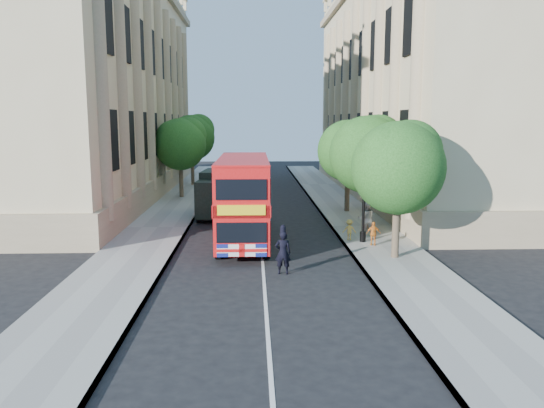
{
  "coord_description": "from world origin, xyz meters",
  "views": [
    {
      "loc": [
        -0.4,
        -19.35,
        6.03
      ],
      "look_at": [
        0.46,
        4.28,
        2.3
      ],
      "focal_mm": 35.0,
      "sensor_mm": 36.0,
      "label": 1
    }
  ],
  "objects": [
    {
      "name": "ground",
      "position": [
        0.0,
        0.0,
        0.0
      ],
      "size": [
        120.0,
        120.0,
        0.0
      ],
      "primitive_type": "plane",
      "color": "black",
      "rests_on": "ground"
    },
    {
      "name": "box_van",
      "position": [
        -2.57,
        13.57,
        1.42
      ],
      "size": [
        2.49,
        5.23,
        2.9
      ],
      "rotation": [
        0.0,
        0.0,
        -0.09
      ],
      "color": "black",
      "rests_on": "ground"
    },
    {
      "name": "double_decker_bus",
      "position": [
        -0.87,
        6.55,
        2.29
      ],
      "size": [
        2.44,
        9.0,
        4.15
      ],
      "rotation": [
        0.0,
        0.0,
        -0.0
      ],
      "color": "red",
      "rests_on": "ground"
    },
    {
      "name": "child_b",
      "position": [
        4.4,
        6.4,
        0.64
      ],
      "size": [
        0.7,
        0.43,
        1.05
      ],
      "primitive_type": "imported",
      "rotation": [
        0.0,
        0.0,
        3.07
      ],
      "color": "#E3BA4D",
      "rests_on": "pavement_right"
    },
    {
      "name": "tree_left_back",
      "position": [
        -5.96,
        30.03,
        4.71
      ],
      "size": [
        4.2,
        4.2,
        6.65
      ],
      "color": "#473828",
      "rests_on": "ground"
    },
    {
      "name": "lamp_post",
      "position": [
        5.0,
        6.0,
        2.51
      ],
      "size": [
        0.32,
        0.32,
        5.16
      ],
      "color": "black",
      "rests_on": "pavement_right"
    },
    {
      "name": "woman_pedestrian",
      "position": [
        5.43,
        7.41,
        1.01
      ],
      "size": [
        0.87,
        0.68,
        1.79
      ],
      "primitive_type": "imported",
      "rotation": [
        0.0,
        0.0,
        3.14
      ],
      "color": "beige",
      "rests_on": "pavement_right"
    },
    {
      "name": "tree_right_mid",
      "position": [
        5.84,
        9.03,
        4.45
      ],
      "size": [
        4.2,
        4.2,
        6.37
      ],
      "color": "#473828",
      "rests_on": "ground"
    },
    {
      "name": "pavement_left",
      "position": [
        -5.75,
        10.0,
        0.06
      ],
      "size": [
        3.5,
        80.0,
        0.12
      ],
      "primitive_type": "cube",
      "color": "gray",
      "rests_on": "ground"
    },
    {
      "name": "building_left",
      "position": [
        -13.8,
        24.0,
        9.0
      ],
      "size": [
        12.0,
        38.0,
        18.0
      ],
      "primitive_type": "cube",
      "color": "#C3B088",
      "rests_on": "ground"
    },
    {
      "name": "building_right",
      "position": [
        13.8,
        24.0,
        9.0
      ],
      "size": [
        12.0,
        38.0,
        18.0
      ],
      "primitive_type": "cube",
      "color": "#C3B088",
      "rests_on": "ground"
    },
    {
      "name": "tree_right_far",
      "position": [
        5.84,
        15.03,
        4.31
      ],
      "size": [
        4.0,
        4.0,
        6.15
      ],
      "color": "#473828",
      "rests_on": "ground"
    },
    {
      "name": "police_constable",
      "position": [
        0.77,
        1.0,
        0.87
      ],
      "size": [
        0.65,
        0.45,
        1.73
      ],
      "primitive_type": "imported",
      "rotation": [
        0.0,
        0.0,
        3.09
      ],
      "color": "black",
      "rests_on": "ground"
    },
    {
      "name": "tree_left_far",
      "position": [
        -5.96,
        22.03,
        4.44
      ],
      "size": [
        4.0,
        4.0,
        6.3
      ],
      "color": "#473828",
      "rests_on": "ground"
    },
    {
      "name": "tree_right_near",
      "position": [
        5.84,
        3.03,
        4.25
      ],
      "size": [
        4.0,
        4.0,
        6.08
      ],
      "color": "#473828",
      "rests_on": "ground"
    },
    {
      "name": "pavement_right",
      "position": [
        5.75,
        10.0,
        0.06
      ],
      "size": [
        3.5,
        80.0,
        0.12
      ],
      "primitive_type": "cube",
      "color": "gray",
      "rests_on": "ground"
    },
    {
      "name": "child_a",
      "position": [
        5.35,
        5.22,
        0.69
      ],
      "size": [
        0.71,
        0.38,
        1.15
      ],
      "primitive_type": "imported",
      "rotation": [
        0.0,
        0.0,
        2.98
      ],
      "color": "orange",
      "rests_on": "pavement_right"
    }
  ]
}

